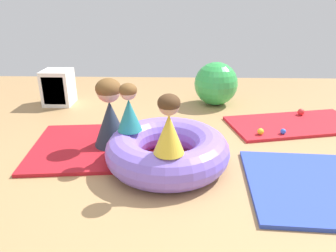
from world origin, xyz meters
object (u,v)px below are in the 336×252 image
adult_seated (110,113)px  storage_cube (58,88)px  exercise_ball_large (216,84)px  child_in_yellow (169,125)px  play_ball_yellow (261,132)px  inflatable_cushion (167,150)px  child_in_teal (129,108)px  play_ball_blue (283,131)px  play_ball_red (301,112)px

adult_seated → storage_cube: bearing=145.8°
exercise_ball_large → storage_cube: 2.55m
child_in_yellow → play_ball_yellow: size_ratio=6.73×
inflatable_cushion → play_ball_yellow: bearing=33.2°
child_in_yellow → storage_cube: bearing=24.8°
adult_seated → storage_cube: (-1.18, 1.56, -0.14)m
child_in_yellow → storage_cube: 3.04m
inflatable_cushion → child_in_yellow: child_in_yellow is taller
child_in_teal → child_in_yellow: bearing=-156.6°
exercise_ball_large → play_ball_blue: bearing=-60.9°
exercise_ball_large → inflatable_cushion: bearing=-109.1°
inflatable_cushion → exercise_ball_large: (0.71, 2.05, 0.17)m
adult_seated → play_ball_yellow: (1.80, 0.33, -0.34)m
storage_cube → adult_seated: bearing=-53.0°
child_in_yellow → child_in_teal: bearing=26.6°
inflatable_cushion → play_ball_yellow: inflatable_cushion is taller
child_in_teal → child_in_yellow: child_in_yellow is taller
child_in_yellow → play_ball_red: bearing=-58.2°
inflatable_cushion → play_ball_blue: (1.43, 0.77, -0.10)m
play_ball_yellow → child_in_teal: bearing=-157.0°
play_ball_red → exercise_ball_large: bearing=153.9°
play_ball_yellow → play_ball_red: bearing=43.8°
child_in_yellow → play_ball_blue: 1.91m
child_in_yellow → play_ball_yellow: 1.69m
play_ball_blue → storage_cube: size_ratio=0.13×
play_ball_blue → storage_cube: bearing=159.7°
play_ball_blue → play_ball_yellow: (-0.29, -0.02, 0.00)m
child_in_yellow → play_ball_yellow: (1.11, 1.15, -0.54)m
child_in_teal → exercise_ball_large: size_ratio=0.72×
exercise_ball_large → adult_seated: bearing=-130.0°
adult_seated → exercise_ball_large: bearing=68.8°
child_in_yellow → adult_seated: bearing=26.6°
exercise_ball_large → child_in_yellow: bearing=-105.6°
play_ball_yellow → storage_cube: (-2.98, 1.23, 0.20)m
play_ball_blue → storage_cube: 3.48m
storage_cube → play_ball_yellow: bearing=-22.4°
play_ball_blue → exercise_ball_large: (-0.71, 1.28, 0.27)m
exercise_ball_large → storage_cube: (-2.55, -0.08, -0.07)m
adult_seated → play_ball_red: (2.56, 1.06, -0.33)m
play_ball_blue → exercise_ball_large: bearing=119.1°
adult_seated → play_ball_blue: bearing=28.4°
play_ball_red → storage_cube: (-3.73, 0.50, 0.19)m
child_in_yellow → adult_seated: child_in_yellow is taller
storage_cube → inflatable_cushion: bearing=-47.1°
inflatable_cushion → child_in_teal: (-0.39, 0.10, 0.42)m
play_ball_red → play_ball_yellow: bearing=-136.2°
child_in_teal → storage_cube: child_in_teal is taller
child_in_yellow → play_ball_blue: (1.40, 1.18, -0.54)m
inflatable_cushion → storage_cube: size_ratio=2.27×
adult_seated → play_ball_yellow: size_ratio=9.79×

